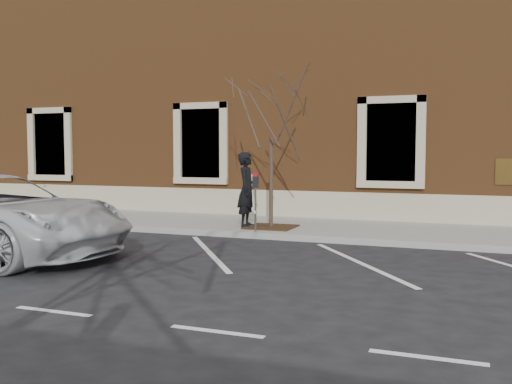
% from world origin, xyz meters
% --- Properties ---
extents(ground, '(120.00, 120.00, 0.00)m').
position_xyz_m(ground, '(0.00, 0.00, 0.00)').
color(ground, '#28282B').
rests_on(ground, ground).
extents(sidewalk_near, '(40.00, 3.50, 0.15)m').
position_xyz_m(sidewalk_near, '(0.00, 1.75, 0.07)').
color(sidewalk_near, '#A19F97').
rests_on(sidewalk_near, ground).
extents(curb_near, '(40.00, 0.12, 0.15)m').
position_xyz_m(curb_near, '(0.00, -0.05, 0.07)').
color(curb_near, '#9E9E99').
rests_on(curb_near, ground).
extents(parking_stripes, '(28.00, 4.40, 0.01)m').
position_xyz_m(parking_stripes, '(0.00, -2.20, 0.00)').
color(parking_stripes, silver).
rests_on(parking_stripes, ground).
extents(building_civic, '(40.00, 8.62, 8.00)m').
position_xyz_m(building_civic, '(0.00, 7.74, 4.00)').
color(building_civic, brown).
rests_on(building_civic, ground).
extents(man, '(0.55, 0.77, 1.97)m').
position_xyz_m(man, '(-0.37, 0.90, 1.14)').
color(man, black).
rests_on(man, sidewalk_near).
extents(parking_meter, '(0.13, 0.10, 1.44)m').
position_xyz_m(parking_meter, '(0.17, 0.12, 1.15)').
color(parking_meter, '#595B60').
rests_on(parking_meter, sidewalk_near).
extents(tree_grate, '(1.22, 1.22, 0.03)m').
position_xyz_m(tree_grate, '(0.28, 0.97, 0.17)').
color(tree_grate, '#412814').
rests_on(tree_grate, sidewalk_near).
extents(sapling, '(2.57, 2.57, 4.28)m').
position_xyz_m(sapling, '(0.28, 0.97, 3.14)').
color(sapling, '#46332A').
rests_on(sapling, sidewalk_near).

